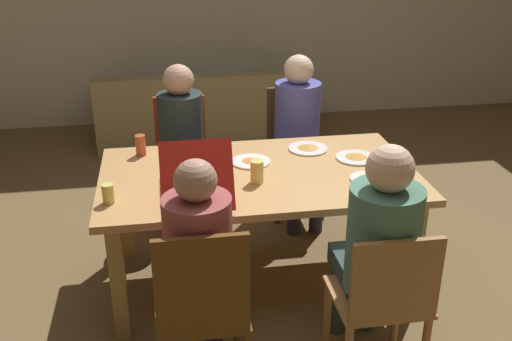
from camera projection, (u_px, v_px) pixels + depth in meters
ground_plane at (258, 279)px, 3.84m from camera, size 20.00×20.00×0.00m
dining_table at (259, 185)px, 3.57m from camera, size 1.88×1.07×0.76m
chair_0 at (202, 309)px, 2.68m from camera, size 0.43×0.39×0.97m
person_0 at (198, 258)px, 2.74m from camera, size 0.31×0.51×1.23m
chair_1 at (182, 151)px, 4.49m from camera, size 0.40×0.41×0.92m
person_1 at (181, 133)px, 4.28m from camera, size 0.33×0.50×1.21m
chair_2 at (294, 146)px, 4.57m from camera, size 0.41×0.39×0.97m
person_2 at (299, 127)px, 4.36m from camera, size 0.34×0.55×1.25m
chair_3 at (384, 300)px, 2.80m from camera, size 0.44×0.41×0.89m
person_3 at (378, 242)px, 2.84m from camera, size 0.35×0.56×1.26m
pizza_box_0 at (195, 184)px, 3.26m from camera, size 0.37×0.53×0.37m
plate_0 at (251, 161)px, 3.66m from camera, size 0.24×0.24×0.03m
plate_1 at (356, 157)px, 3.72m from camera, size 0.25×0.25×0.03m
plate_2 at (368, 178)px, 3.43m from camera, size 0.21×0.21×0.03m
plate_3 at (308, 148)px, 3.86m from camera, size 0.26×0.26×0.03m
drinking_glass_0 at (108, 194)px, 3.14m from camera, size 0.07×0.07×0.11m
drinking_glass_1 at (257, 172)px, 3.37m from camera, size 0.08×0.08×0.13m
drinking_glass_2 at (141, 145)px, 3.75m from camera, size 0.07×0.07×0.13m
couch at (204, 114)px, 6.07m from camera, size 2.13×0.78×0.75m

